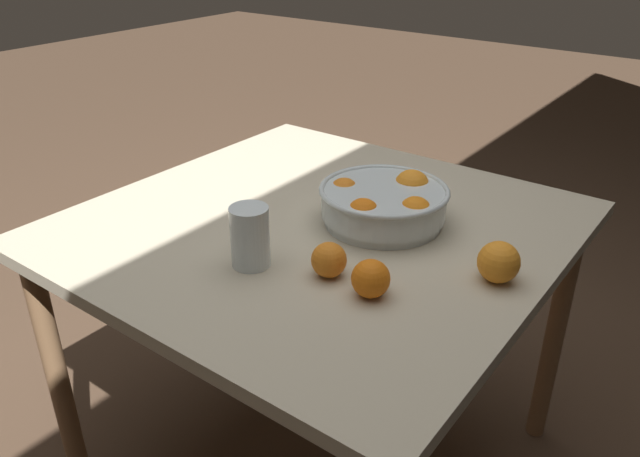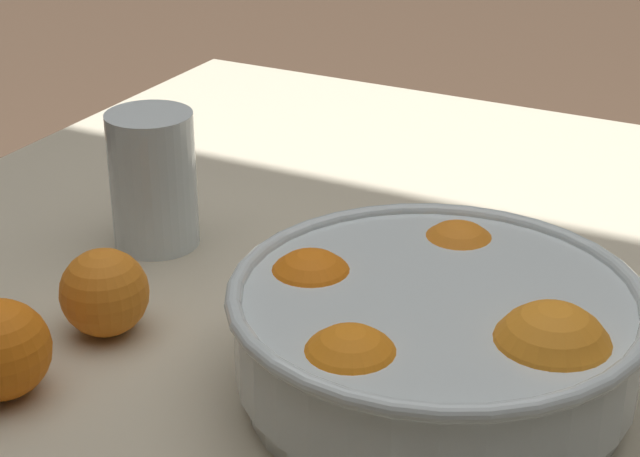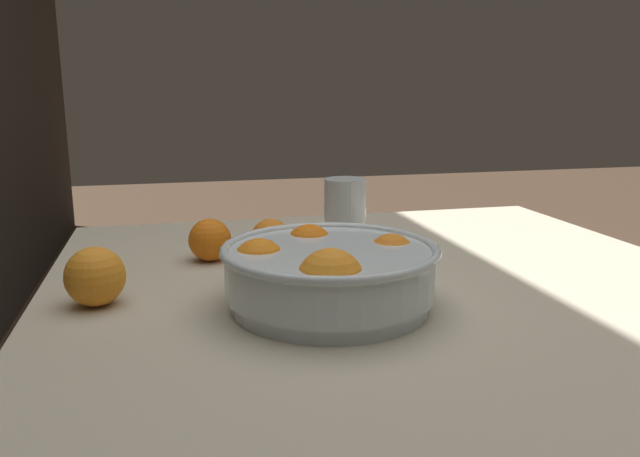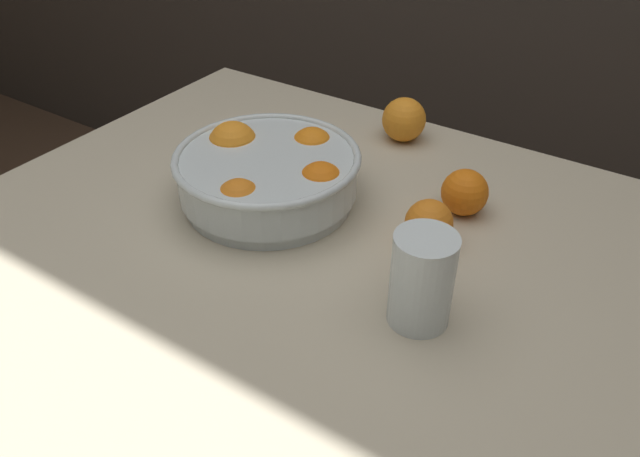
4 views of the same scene
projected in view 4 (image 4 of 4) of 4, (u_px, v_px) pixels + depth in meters
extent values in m
cube|color=#B7AD93|center=(264.00, 266.00, 0.88)|extent=(1.01, 1.02, 0.03)
cylinder|color=#936B47|center=(241.00, 222.00, 1.60)|extent=(0.05, 0.05, 0.70)
cylinder|color=#936B47|center=(602.00, 369.00, 1.20)|extent=(0.05, 0.05, 0.70)
cylinder|color=silver|center=(269.00, 195.00, 0.98)|extent=(0.26, 0.26, 0.02)
cylinder|color=silver|center=(268.00, 174.00, 0.96)|extent=(0.28, 0.28, 0.06)
torus|color=silver|center=(267.00, 157.00, 0.94)|extent=(0.29, 0.29, 0.01)
sphere|color=orange|center=(321.00, 186.00, 0.92)|extent=(0.07, 0.07, 0.07)
sphere|color=orange|center=(312.00, 150.00, 1.00)|extent=(0.07, 0.07, 0.07)
sphere|color=orange|center=(233.00, 147.00, 1.00)|extent=(0.08, 0.08, 0.08)
sphere|color=orange|center=(239.00, 203.00, 0.88)|extent=(0.07, 0.07, 0.07)
cylinder|color=#F4A314|center=(420.00, 295.00, 0.75)|extent=(0.07, 0.07, 0.08)
cylinder|color=silver|center=(422.00, 280.00, 0.74)|extent=(0.08, 0.08, 0.12)
sphere|color=orange|center=(429.00, 223.00, 0.88)|extent=(0.07, 0.07, 0.07)
sphere|color=orange|center=(465.00, 192.00, 0.94)|extent=(0.07, 0.07, 0.07)
sphere|color=orange|center=(402.00, 119.00, 1.13)|extent=(0.08, 0.08, 0.08)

